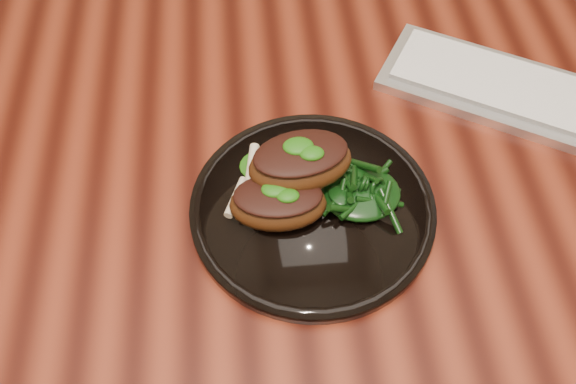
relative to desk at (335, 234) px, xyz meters
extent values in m
cube|color=black|center=(0.00, 0.00, 0.06)|extent=(1.60, 0.80, 0.04)
cylinder|color=black|center=(-0.03, -0.02, 0.09)|extent=(0.27, 0.27, 0.02)
torus|color=black|center=(-0.03, -0.02, 0.09)|extent=(0.27, 0.27, 0.01)
cylinder|color=black|center=(-0.03, -0.02, 0.10)|extent=(0.18, 0.18, 0.00)
ellipsoid|color=#47230D|center=(-0.07, -0.03, 0.12)|extent=(0.11, 0.07, 0.04)
ellipsoid|color=black|center=(-0.07, -0.03, 0.13)|extent=(0.10, 0.06, 0.01)
cylinder|color=beige|center=(-0.12, -0.01, 0.11)|extent=(0.03, 0.05, 0.01)
ellipsoid|color=#114B08|center=(-0.07, -0.03, 0.14)|extent=(0.03, 0.02, 0.01)
ellipsoid|color=#47230D|center=(-0.04, 0.01, 0.14)|extent=(0.13, 0.09, 0.04)
ellipsoid|color=black|center=(-0.04, 0.01, 0.16)|extent=(0.11, 0.08, 0.01)
cylinder|color=beige|center=(-0.10, 0.01, 0.13)|extent=(0.02, 0.06, 0.01)
ellipsoid|color=#114B08|center=(-0.04, 0.01, 0.16)|extent=(0.03, 0.02, 0.01)
ellipsoid|color=#114B08|center=(-0.07, 0.04, 0.10)|extent=(0.09, 0.06, 0.01)
ellipsoid|color=black|center=(0.02, -0.02, 0.11)|extent=(0.09, 0.08, 0.02)
cube|color=silver|center=(0.28, 0.11, 0.09)|extent=(0.43, 0.32, 0.01)
cube|color=white|center=(0.28, 0.11, 0.10)|extent=(0.39, 0.28, 0.01)
camera|label=1|loc=(-0.10, -0.42, 0.68)|focal=40.00mm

